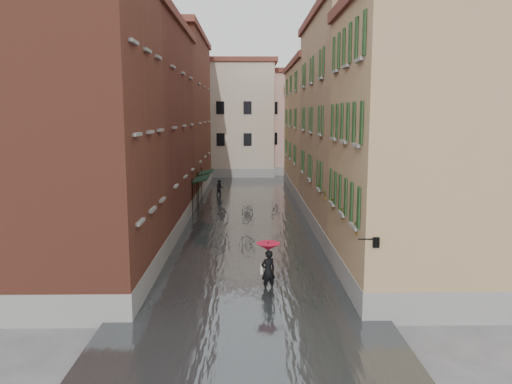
{
  "coord_description": "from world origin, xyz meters",
  "views": [
    {
      "loc": [
        0.01,
        -22.37,
        7.29
      ],
      "look_at": [
        0.47,
        5.08,
        3.0
      ],
      "focal_mm": 35.0,
      "sensor_mm": 36.0,
      "label": 1
    }
  ],
  "objects": [
    {
      "name": "building_left_near",
      "position": [
        -7.0,
        -2.0,
        6.5
      ],
      "size": [
        6.0,
        8.0,
        13.0
      ],
      "primitive_type": "cube",
      "color": "brown",
      "rests_on": "ground"
    },
    {
      "name": "pedestrian_main",
      "position": [
        0.84,
        -2.52,
        1.28
      ],
      "size": [
        1.03,
        1.03,
        2.06
      ],
      "color": "black",
      "rests_on": "ground"
    },
    {
      "name": "building_left_far",
      "position": [
        -7.0,
        24.0,
        7.0
      ],
      "size": [
        6.0,
        16.0,
        14.0
      ],
      "primitive_type": "cube",
      "color": "brown",
      "rests_on": "ground"
    },
    {
      "name": "wall_lantern",
      "position": [
        4.33,
        -6.0,
        3.01
      ],
      "size": [
        0.71,
        0.22,
        0.35
      ],
      "color": "black",
      "rests_on": "ground"
    },
    {
      "name": "awning_far",
      "position": [
        -3.49,
        18.6,
        2.47
      ],
      "size": [
        1.09,
        3.03,
        2.8
      ],
      "color": "black",
      "rests_on": "ground"
    },
    {
      "name": "pedestrian_far",
      "position": [
        -2.47,
        21.35,
        0.78
      ],
      "size": [
        0.91,
        0.81,
        1.56
      ],
      "primitive_type": "imported",
      "rotation": [
        0.0,
        0.0,
        0.35
      ],
      "color": "black",
      "rests_on": "ground"
    },
    {
      "name": "floodwater",
      "position": [
        0.0,
        13.0,
        0.1
      ],
      "size": [
        10.0,
        60.0,
        0.2
      ],
      "primitive_type": "cube",
      "color": "#424749",
      "rests_on": "ground"
    },
    {
      "name": "building_end_pink",
      "position": [
        6.0,
        40.0,
        6.0
      ],
      "size": [
        10.0,
        9.0,
        12.0
      ],
      "primitive_type": "cube",
      "color": "tan",
      "rests_on": "ground"
    },
    {
      "name": "building_end_cream",
      "position": [
        -3.0,
        38.0,
        6.5
      ],
      "size": [
        12.0,
        9.0,
        13.0
      ],
      "primitive_type": "cube",
      "color": "#BCB096",
      "rests_on": "ground"
    },
    {
      "name": "building_right_mid",
      "position": [
        7.0,
        9.0,
        6.5
      ],
      "size": [
        6.0,
        14.0,
        13.0
      ],
      "primitive_type": "cube",
      "color": "#96795B",
      "rests_on": "ground"
    },
    {
      "name": "building_right_far",
      "position": [
        7.0,
        24.0,
        5.75
      ],
      "size": [
        6.0,
        16.0,
        11.5
      ],
      "primitive_type": "cube",
      "color": "tan",
      "rests_on": "ground"
    },
    {
      "name": "building_left_mid",
      "position": [
        -7.0,
        9.0,
        6.25
      ],
      "size": [
        6.0,
        14.0,
        12.5
      ],
      "primitive_type": "cube",
      "color": "#552C1B",
      "rests_on": "ground"
    },
    {
      "name": "building_right_near",
      "position": [
        7.0,
        -2.0,
        5.75
      ],
      "size": [
        6.0,
        8.0,
        11.5
      ],
      "primitive_type": "cube",
      "color": "tan",
      "rests_on": "ground"
    },
    {
      "name": "awning_near",
      "position": [
        -3.48,
        14.43,
        2.47
      ],
      "size": [
        1.09,
        3.32,
        2.8
      ],
      "color": "black",
      "rests_on": "ground"
    },
    {
      "name": "ground",
      "position": [
        0.0,
        0.0,
        0.0
      ],
      "size": [
        120.0,
        120.0,
        0.0
      ],
      "primitive_type": "plane",
      "color": "#565658",
      "rests_on": "ground"
    },
    {
      "name": "window_planters",
      "position": [
        4.12,
        0.33,
        3.51
      ],
      "size": [
        0.59,
        10.66,
        0.84
      ],
      "color": "brown",
      "rests_on": "ground"
    }
  ]
}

